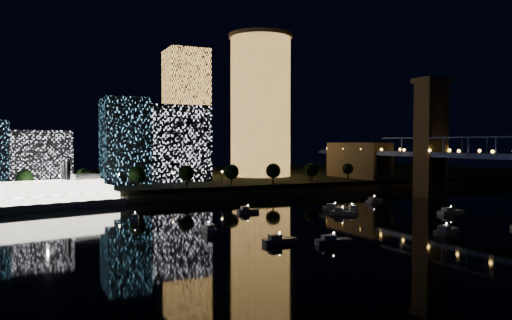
# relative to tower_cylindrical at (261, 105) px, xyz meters

# --- Properties ---
(ground) EXTENTS (520.00, 520.00, 0.00)m
(ground) POSITION_rel_tower_cylindrical_xyz_m (-25.46, -133.18, -42.95)
(ground) COLOR black
(ground) RESTS_ON ground
(far_bank) EXTENTS (420.00, 160.00, 5.00)m
(far_bank) POSITION_rel_tower_cylindrical_xyz_m (-25.46, 26.82, -40.45)
(far_bank) COLOR black
(far_bank) RESTS_ON ground
(seawall) EXTENTS (420.00, 6.00, 3.00)m
(seawall) POSITION_rel_tower_cylindrical_xyz_m (-25.46, -51.18, -41.45)
(seawall) COLOR #6B5E4C
(seawall) RESTS_ON ground
(tower_cylindrical) EXTENTS (34.00, 34.00, 75.66)m
(tower_cylindrical) POSITION_rel_tower_cylindrical_xyz_m (0.00, 0.00, 0.00)
(tower_cylindrical) COLOR #ECA54B
(tower_cylindrical) RESTS_ON far_bank
(tower_rectangular) EXTENTS (21.14, 21.14, 67.26)m
(tower_rectangular) POSITION_rel_tower_cylindrical_xyz_m (-36.45, 15.92, -4.32)
(tower_rectangular) COLOR #ECA54B
(tower_rectangular) RESTS_ON far_bank
(midrise_blocks) EXTENTS (104.88, 35.53, 37.41)m
(midrise_blocks) POSITION_rel_tower_cylindrical_xyz_m (-80.94, -13.21, -21.77)
(midrise_blocks) COLOR white
(midrise_blocks) RESTS_ON far_bank
(riverboat) EXTENTS (57.20, 23.34, 16.91)m
(riverboat) POSITION_rel_tower_cylindrical_xyz_m (-111.14, -57.03, -38.62)
(riverboat) COLOR silver
(riverboat) RESTS_ON ground
(motorboats) EXTENTS (101.27, 68.80, 2.78)m
(motorboats) POSITION_rel_tower_cylindrical_xyz_m (-29.81, -120.78, -42.14)
(motorboats) COLOR silver
(motorboats) RESTS_ON ground
(esplanade_trees) EXTENTS (165.19, 6.74, 8.87)m
(esplanade_trees) POSITION_rel_tower_cylindrical_xyz_m (-50.75, -45.18, -32.48)
(esplanade_trees) COLOR black
(esplanade_trees) RESTS_ON far_bank
(street_lamps) EXTENTS (132.70, 0.70, 5.65)m
(street_lamps) POSITION_rel_tower_cylindrical_xyz_m (-59.46, -39.18, -33.93)
(street_lamps) COLOR black
(street_lamps) RESTS_ON far_bank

